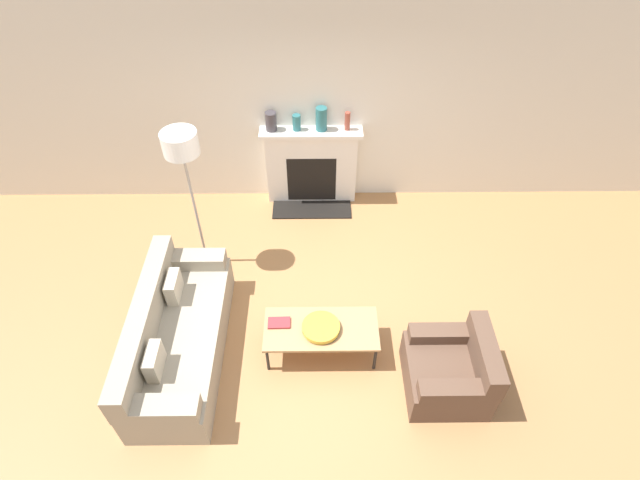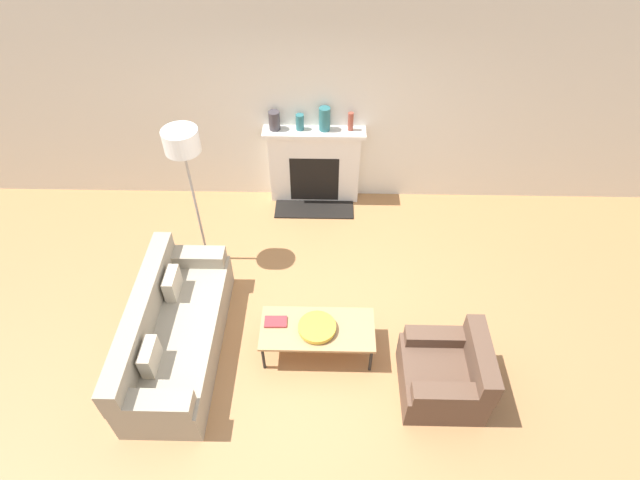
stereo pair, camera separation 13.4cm
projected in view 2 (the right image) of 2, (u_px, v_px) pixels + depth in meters
The scene contains 13 objects.
ground_plane at pixel (320, 336), 5.61m from camera, with size 18.00×18.00×0.00m, color #A87547.
wall_back at pixel (324, 104), 6.44m from camera, with size 18.00×0.06×2.90m.
fireplace at pixel (314, 167), 6.96m from camera, with size 1.36×0.59×1.15m.
couch at pixel (174, 333), 5.28m from camera, with size 0.82×2.05×0.80m.
armchair_near at pixel (447, 374), 4.96m from camera, with size 0.81×0.82×0.73m.
coffee_table at pixel (317, 330), 5.23m from camera, with size 1.20×0.56×0.40m.
bowl at pixel (317, 327), 5.17m from camera, with size 0.40×0.40×0.07m.
book at pixel (276, 322), 5.26m from camera, with size 0.24×0.15×0.02m.
floor_lamp at pixel (184, 153), 5.33m from camera, with size 0.39×0.39×1.92m.
mantel_vase_left at pixel (274, 121), 6.48m from camera, with size 0.15×0.15×0.25m.
mantel_vase_center_left at pixel (300, 122), 6.48m from camera, with size 0.11×0.11×0.22m.
mantel_vase_center_right at pixel (325, 119), 6.44m from camera, with size 0.15×0.15×0.32m.
mantel_vase_right at pixel (351, 122), 6.46m from camera, with size 0.07×0.07×0.25m.
Camera 2 is at (0.07, -3.24, 4.71)m, focal length 28.00 mm.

